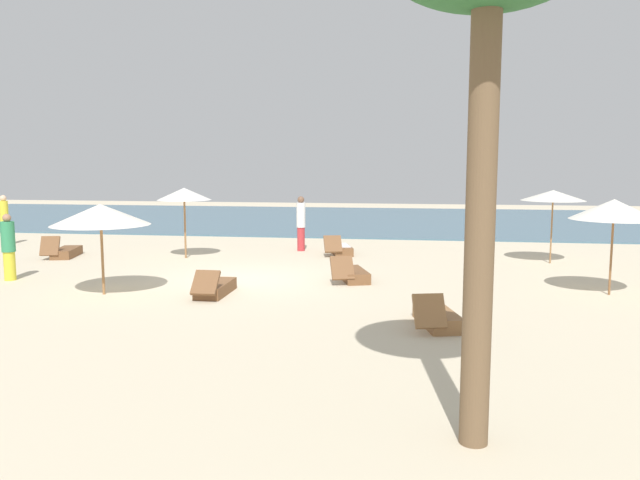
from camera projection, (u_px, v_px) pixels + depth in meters
name	position (u px, v px, depth m)	size (l,w,h in m)	color
ground_plane	(246.00, 280.00, 16.59)	(60.00, 60.00, 0.00)	beige
ocean_water	(331.00, 219.00, 33.26)	(48.00, 16.00, 0.06)	#476B7F
umbrella_0	(101.00, 215.00, 14.54)	(2.27, 2.27, 2.13)	olive
umbrella_2	(553.00, 195.00, 18.98)	(1.91, 1.91, 2.24)	olive
umbrella_3	(614.00, 209.00, 14.47)	(1.97, 1.97, 2.24)	brown
umbrella_4	(184.00, 194.00, 20.02)	(1.72, 1.72, 2.26)	olive
lounger_0	(352.00, 274.00, 16.45)	(1.07, 1.76, 0.72)	brown
lounger_1	(437.00, 318.00, 11.90)	(0.98, 1.74, 0.73)	olive
lounger_2	(215.00, 288.00, 14.70)	(0.60, 1.71, 0.67)	brown
lounger_3	(65.00, 252.00, 20.45)	(0.93, 1.72, 0.75)	brown
lounger_4	(340.00, 249.00, 21.07)	(1.02, 1.79, 0.68)	brown
person_1	(9.00, 247.00, 16.41)	(0.41, 0.41, 1.75)	yellow
person_2	(5.00, 219.00, 23.24)	(0.36, 0.36, 1.86)	#26262D
person_5	(301.00, 223.00, 21.76)	(0.43, 0.43, 1.90)	#BF3338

